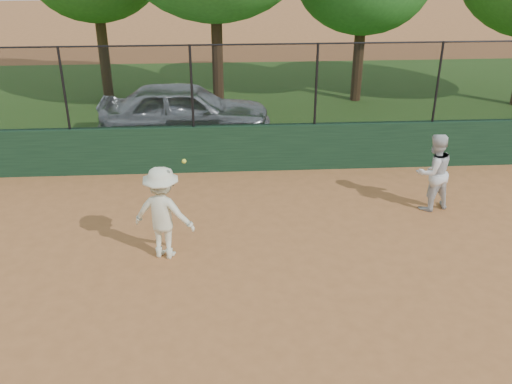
{
  "coord_description": "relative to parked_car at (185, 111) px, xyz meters",
  "views": [
    {
      "loc": [
        0.19,
        -7.4,
        5.85
      ],
      "look_at": [
        0.8,
        2.2,
        1.2
      ],
      "focal_mm": 40.0,
      "sensor_mm": 36.0,
      "label": 1
    }
  ],
  "objects": [
    {
      "name": "ground",
      "position": [
        0.84,
        -8.41,
        -0.83
      ],
      "size": [
        80.0,
        80.0,
        0.0
      ],
      "primitive_type": "plane",
      "color": "#AE6838",
      "rests_on": "ground"
    },
    {
      "name": "back_wall",
      "position": [
        0.84,
        -2.41,
        -0.23
      ],
      "size": [
        26.0,
        0.2,
        1.2
      ],
      "primitive_type": "cube",
      "color": "#183620",
      "rests_on": "ground"
    },
    {
      "name": "grass_strip",
      "position": [
        0.84,
        3.59,
        -0.83
      ],
      "size": [
        36.0,
        12.0,
        0.01
      ],
      "primitive_type": "cube",
      "color": "#284F18",
      "rests_on": "ground"
    },
    {
      "name": "parked_car",
      "position": [
        0.0,
        0.0,
        0.0
      ],
      "size": [
        4.88,
        1.99,
        1.66
      ],
      "primitive_type": "imported",
      "rotation": [
        0.0,
        0.0,
        1.58
      ],
      "color": "#B8BCC2",
      "rests_on": "ground"
    },
    {
      "name": "player_second",
      "position": [
        5.58,
        -4.78,
        0.04
      ],
      "size": [
        1.0,
        0.88,
        1.74
      ],
      "primitive_type": "imported",
      "rotation": [
        0.0,
        0.0,
        3.44
      ],
      "color": "silver",
      "rests_on": "ground"
    },
    {
      "name": "player_main",
      "position": [
        -0.1,
        -6.39,
        0.08
      ],
      "size": [
        1.32,
        1.0,
        2.11
      ],
      "color": "beige",
      "rests_on": "ground"
    },
    {
      "name": "fence_assembly",
      "position": [
        0.81,
        -2.41,
        1.41
      ],
      "size": [
        26.0,
        0.06,
        2.0
      ],
      "color": "black",
      "rests_on": "back_wall"
    }
  ]
}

